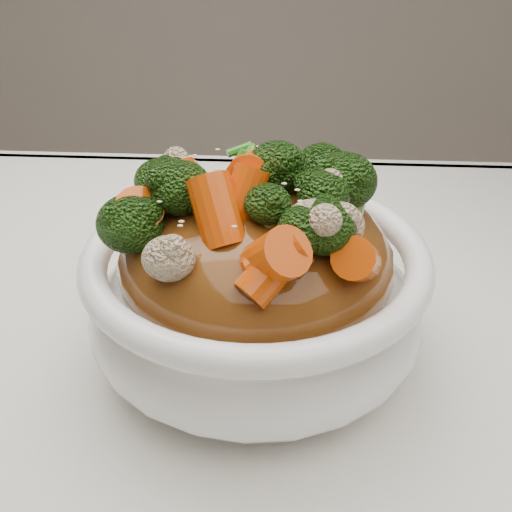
# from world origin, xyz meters

# --- Properties ---
(tablecloth) EXTENTS (1.20, 0.80, 0.04)m
(tablecloth) POSITION_xyz_m (0.00, 0.00, 0.73)
(tablecloth) COLOR white
(tablecloth) RESTS_ON dining_table
(bowl) EXTENTS (0.31, 0.31, 0.09)m
(bowl) POSITION_xyz_m (-0.03, 0.03, 0.80)
(bowl) COLOR white
(bowl) RESTS_ON tablecloth
(sauce_base) EXTENTS (0.25, 0.25, 0.10)m
(sauce_base) POSITION_xyz_m (-0.03, 0.03, 0.83)
(sauce_base) COLOR #613310
(sauce_base) RESTS_ON bowl
(carrots) EXTENTS (0.25, 0.25, 0.05)m
(carrots) POSITION_xyz_m (-0.03, 0.03, 0.90)
(carrots) COLOR #D14706
(carrots) RESTS_ON sauce_base
(broccoli) EXTENTS (0.25, 0.25, 0.05)m
(broccoli) POSITION_xyz_m (-0.03, 0.03, 0.90)
(broccoli) COLOR black
(broccoli) RESTS_ON sauce_base
(cauliflower) EXTENTS (0.25, 0.25, 0.04)m
(cauliflower) POSITION_xyz_m (-0.03, 0.03, 0.89)
(cauliflower) COLOR beige
(cauliflower) RESTS_ON sauce_base
(scallions) EXTENTS (0.19, 0.19, 0.02)m
(scallions) POSITION_xyz_m (-0.03, 0.03, 0.90)
(scallions) COLOR #24721A
(scallions) RESTS_ON sauce_base
(sesame_seeds) EXTENTS (0.22, 0.22, 0.01)m
(sesame_seeds) POSITION_xyz_m (-0.03, 0.03, 0.90)
(sesame_seeds) COLOR beige
(sesame_seeds) RESTS_ON sauce_base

